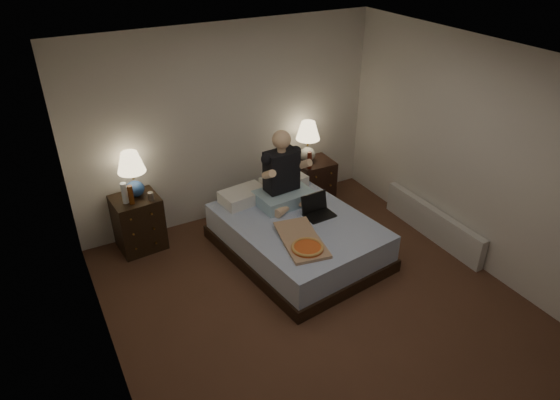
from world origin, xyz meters
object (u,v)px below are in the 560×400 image
bed (297,236)px  water_bottle (125,193)px  beer_bottle_left (131,195)px  laptop (320,207)px  nightstand_left (139,223)px  person (284,169)px  lamp_right (308,142)px  radiator (432,223)px  nightstand_right (314,181)px  pizza_box (307,248)px  soda_can (151,196)px  beer_bottle_right (309,160)px  lamp_left (133,175)px

bed → water_bottle: (-1.71, 0.97, 0.57)m
beer_bottle_left → laptop: (1.92, -0.97, -0.20)m
nightstand_left → person: (1.65, -0.62, 0.60)m
lamp_right → water_bottle: bearing=-178.5°
lamp_right → person: (-0.71, -0.62, 0.04)m
person → laptop: person is taller
bed → radiator: size_ratio=1.18×
nightstand_right → laptop: size_ratio=1.82×
nightstand_left → beer_bottle_left: beer_bottle_left is taller
lamp_right → pizza_box: 1.93m
nightstand_right → person: (-0.79, -0.55, 0.63)m
soda_can → beer_bottle_right: bearing=-1.7°
pizza_box → water_bottle: bearing=143.8°
water_bottle → bed: bearing=-29.6°
bed → laptop: laptop is taller
beer_bottle_right → water_bottle: bearing=176.6°
nightstand_right → pizza_box: (-1.06, -1.55, 0.20)m
bed → lamp_left: size_ratio=3.36×
nightstand_left → lamp_right: bearing=-4.4°
laptop → radiator: size_ratio=0.21×
bed → water_bottle: bearing=143.0°
nightstand_left → laptop: bearing=-34.7°
pizza_box → radiator: (1.88, 0.08, -0.31)m
bed → beer_bottle_left: bearing=143.7°
nightstand_right → lamp_left: size_ratio=1.11×
soda_can → beer_bottle_right: beer_bottle_right is taller
lamp_left → beer_bottle_right: bearing=-6.2°
nightstand_left → laptop: (1.87, -1.08, 0.25)m
bed → radiator: 1.73m
pizza_box → radiator: 1.91m
lamp_right → laptop: (-0.49, -1.09, -0.31)m
beer_bottle_right → pizza_box: 1.68m
lamp_left → beer_bottle_left: 0.24m
beer_bottle_right → person: 0.77m
laptop → bed: bearing=166.5°
beer_bottle_right → nightstand_left: bearing=174.9°
soda_can → person: 1.57m
beer_bottle_right → laptop: (-0.39, -0.88, -0.14)m
nightstand_right → beer_bottle_left: size_ratio=2.70×
nightstand_left → beer_bottle_right: bearing=-9.7°
beer_bottle_left → laptop: size_ratio=0.68×
lamp_right → water_bottle: (-2.46, -0.07, -0.10)m
nightstand_left → lamp_left: 0.62m
lamp_right → nightstand_left: bearing=-179.9°
bed → pizza_box: (-0.22, -0.58, 0.28)m
bed → person: 0.82m
water_bottle → nightstand_right: bearing=-0.1°
nightstand_left → soda_can: (0.16, -0.14, 0.39)m
water_bottle → nightstand_left: bearing=29.4°
pizza_box → radiator: size_ratio=0.47×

